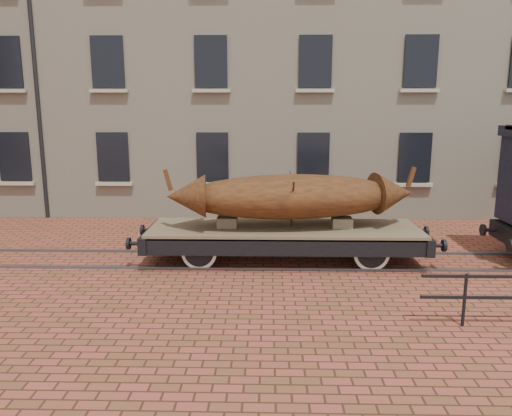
{
  "coord_description": "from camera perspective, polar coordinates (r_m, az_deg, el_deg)",
  "views": [
    {
      "loc": [
        -0.57,
        -12.38,
        3.94
      ],
      "look_at": [
        -0.88,
        0.5,
        1.3
      ],
      "focal_mm": 35.0,
      "sensor_mm": 36.0,
      "label": 1
    }
  ],
  "objects": [
    {
      "name": "flatcar_wagon",
      "position": [
        12.8,
        3.25,
        -2.97
      ],
      "size": [
        7.74,
        2.1,
        1.17
      ],
      "color": "brown",
      "rests_on": "ground"
    },
    {
      "name": "iron_boat",
      "position": [
        12.6,
        4.1,
        1.35
      ],
      "size": [
        6.35,
        2.34,
        1.53
      ],
      "color": "brown",
      "rests_on": "flatcar_wagon"
    },
    {
      "name": "warehouse_cream",
      "position": [
        22.86,
        10.96,
        19.07
      ],
      "size": [
        40.0,
        10.19,
        14.0
      ],
      "color": "beige",
      "rests_on": "ground"
    },
    {
      "name": "ground",
      "position": [
        13.01,
        3.85,
        -6.08
      ],
      "size": [
        90.0,
        90.0,
        0.0
      ],
      "primitive_type": "plane",
      "color": "brown"
    },
    {
      "name": "rail_track",
      "position": [
        13.0,
        3.85,
        -5.96
      ],
      "size": [
        30.0,
        1.52,
        0.06
      ],
      "color": "#59595E",
      "rests_on": "ground"
    }
  ]
}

